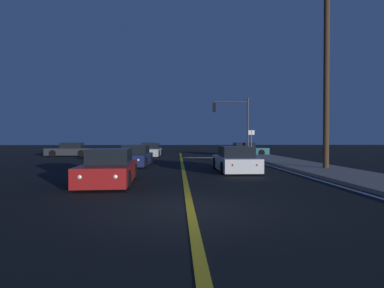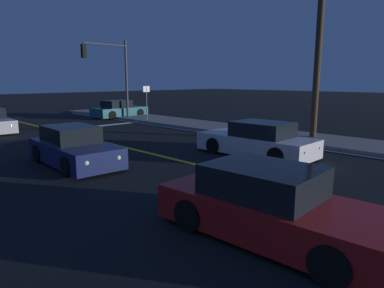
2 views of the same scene
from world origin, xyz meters
name	(u,v)px [view 1 (image 1 of 2)]	position (x,y,z in m)	size (l,w,h in m)	color
ground_plane	(190,208)	(0.00, 0.00, 0.00)	(160.00, 160.00, 0.00)	black
sidewalk_right	(304,166)	(7.45, 11.32, 0.07)	(3.20, 40.75, 0.15)	gray
lane_line_center	(183,167)	(0.00, 11.32, 0.01)	(0.20, 38.49, 0.01)	gold
lane_line_edge_right	(274,167)	(5.60, 11.32, 0.01)	(0.16, 38.49, 0.01)	white
stop_bar	(213,158)	(2.93, 21.14, 0.01)	(5.85, 0.50, 0.01)	white
car_lead_oncoming_teal	(246,150)	(6.73, 24.74, 0.58)	(4.36, 2.09, 1.34)	#195960
car_mid_block_silver	(151,151)	(-2.94, 23.22, 0.58)	(2.06, 4.51, 1.34)	#B2B5BA
car_parked_curb_navy	(136,157)	(-3.00, 12.55, 0.58)	(1.96, 4.25, 1.34)	navy
car_following_oncoming_white	(235,160)	(2.75, 8.90, 0.58)	(1.99, 4.66, 1.34)	silver
car_side_waiting_charcoal	(70,150)	(-11.00, 24.37, 0.58)	(4.45, 2.02, 1.34)	#2D2D33
car_far_approaching_red	(109,168)	(-2.98, 4.63, 0.58)	(2.07, 4.51, 1.34)	maroon
traffic_signal_near_right	(235,117)	(5.40, 23.44, 3.83)	(3.58, 0.28, 5.78)	#38383D
utility_pole_right	(327,66)	(7.75, 9.07, 5.65)	(1.49, 0.31, 10.98)	#42301E
street_sign_corner	(251,139)	(6.35, 20.64, 1.70)	(0.56, 0.06, 2.54)	slate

